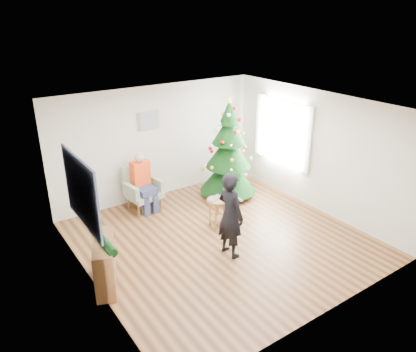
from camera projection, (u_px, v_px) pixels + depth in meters
floor at (221, 239)px, 7.83m from camera, size 5.00×5.00×0.00m
ceiling at (223, 107)px, 6.83m from camera, size 5.00×5.00×0.00m
wall_back at (157, 142)px, 9.23m from camera, size 5.00×0.00×5.00m
wall_front at (333, 237)px, 5.43m from camera, size 5.00×0.00×5.00m
wall_left at (87, 215)px, 6.02m from camera, size 0.00×5.00×5.00m
wall_right at (316, 152)px, 8.64m from camera, size 0.00×5.00×5.00m
window_panel at (283, 132)px, 9.31m from camera, size 0.04×1.30×1.40m
curtains at (282, 132)px, 9.29m from camera, size 0.05×1.75×1.50m
christmas_tree at (228, 153)px, 9.29m from camera, size 1.31×1.31×2.37m
stool at (217, 213)px, 8.18m from camera, size 0.41×0.41×0.61m
laptop at (217, 199)px, 8.06m from camera, size 0.39×0.32×0.03m
armchair at (143, 193)px, 8.93m from camera, size 0.79×0.74×0.99m
seated_person at (143, 181)px, 8.77m from camera, size 0.43×0.61×1.29m
standing_man at (230, 215)px, 7.08m from camera, size 0.43×0.61×1.59m
game_controller at (239, 200)px, 7.05m from camera, size 0.05×0.13×0.04m
console at (105, 263)px, 6.43m from camera, size 0.65×1.04×0.80m
garland at (102, 240)px, 6.27m from camera, size 0.14×0.90×0.14m
tapestry at (81, 192)px, 6.18m from camera, size 0.03×1.50×1.15m
framed_picture at (149, 121)px, 8.89m from camera, size 0.52×0.05×0.42m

